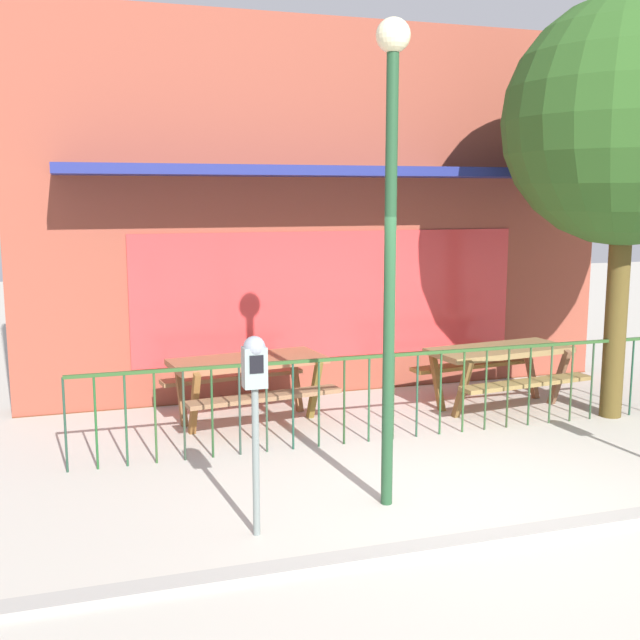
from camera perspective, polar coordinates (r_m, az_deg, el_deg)
ground at (r=7.15m, az=11.31°, el=-12.97°), size 40.00×40.00×0.00m
pub_storefront at (r=10.52m, az=0.49°, el=8.07°), size 8.18×1.43×4.93m
patio_fence_front at (r=8.54m, az=5.44°, el=-4.49°), size 6.89×0.04×0.97m
picnic_table_left at (r=9.19m, az=-5.33°, el=-3.82°), size 1.97×1.59×0.79m
picnic_table_right at (r=10.04m, az=13.04°, el=-2.91°), size 1.95×1.56×0.79m
parking_meter_far at (r=6.01m, az=-4.83°, el=-4.64°), size 0.18×0.17×1.61m
street_tree at (r=9.86m, az=21.74°, el=13.36°), size 2.88×2.88×4.95m
street_lamp at (r=6.47m, az=5.24°, el=8.90°), size 0.28×0.28×4.07m
curb_edge at (r=6.57m, az=14.55°, el=-15.18°), size 11.45×0.20×0.11m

